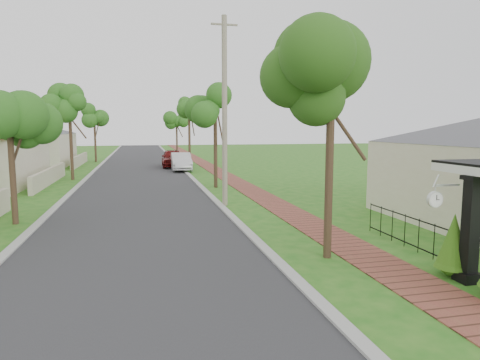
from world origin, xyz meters
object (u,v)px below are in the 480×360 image
object	(u,v)px
porch_post	(470,235)
parked_car_red	(173,158)
parked_car_white	(181,162)
utility_pole	(225,111)
station_clock	(436,198)
near_tree	(331,83)

from	to	relation	value
porch_post	parked_car_red	world-z (taller)	porch_post
parked_car_white	utility_pole	world-z (taller)	utility_pole
station_clock	parked_car_red	bearing A→B (deg)	97.33
porch_post	near_tree	bearing A→B (deg)	133.93
parked_car_white	utility_pole	size ratio (longest dim) A/B	0.53
station_clock	porch_post	bearing A→B (deg)	-31.30
near_tree	utility_pole	distance (m)	8.60
parked_car_white	utility_pole	distance (m)	16.99
parked_car_red	parked_car_white	xyz separation A→B (m)	(0.46, -3.50, -0.07)
near_tree	station_clock	bearing A→B (deg)	-50.19
near_tree	utility_pole	bearing A→B (deg)	98.31
porch_post	parked_car_white	xyz separation A→B (m)	(-4.15, 27.60, -0.38)
utility_pole	parked_car_red	bearing A→B (deg)	92.73
parked_car_red	parked_car_white	distance (m)	3.53
porch_post	parked_car_red	bearing A→B (deg)	98.43
parked_car_red	near_tree	size ratio (longest dim) A/B	0.79
station_clock	near_tree	bearing A→B (deg)	129.81
station_clock	utility_pole	bearing A→B (deg)	105.76
parked_car_red	utility_pole	distance (m)	20.42
porch_post	parked_car_red	distance (m)	31.44
near_tree	porch_post	bearing A→B (deg)	-46.07
parked_car_white	utility_pole	bearing A→B (deg)	-87.16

